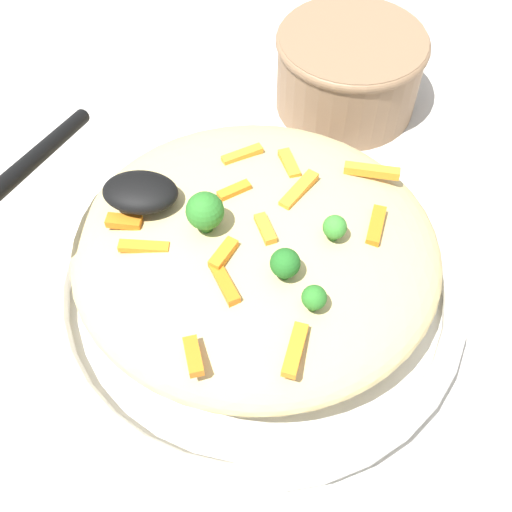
# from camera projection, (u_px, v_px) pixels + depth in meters

# --- Properties ---
(ground_plane) EXTENTS (2.40, 2.40, 0.00)m
(ground_plane) POSITION_uv_depth(u_px,v_px,m) (256.00, 300.00, 0.53)
(ground_plane) COLOR beige
(serving_bowl) EXTENTS (0.34, 0.34, 0.04)m
(serving_bowl) POSITION_uv_depth(u_px,v_px,m) (256.00, 285.00, 0.51)
(serving_bowl) COLOR white
(serving_bowl) RESTS_ON ground_plane
(pasta_mound) EXTENTS (0.28, 0.27, 0.07)m
(pasta_mound) POSITION_uv_depth(u_px,v_px,m) (256.00, 249.00, 0.47)
(pasta_mound) COLOR #D1BA7A
(pasta_mound) RESTS_ON serving_bowl
(carrot_piece_0) EXTENTS (0.03, 0.03, 0.01)m
(carrot_piece_0) POSITION_uv_depth(u_px,v_px,m) (224.00, 282.00, 0.41)
(carrot_piece_0) COLOR orange
(carrot_piece_0) RESTS_ON pasta_mound
(carrot_piece_1) EXTENTS (0.02, 0.03, 0.01)m
(carrot_piece_1) POSITION_uv_depth(u_px,v_px,m) (265.00, 229.00, 0.44)
(carrot_piece_1) COLOR orange
(carrot_piece_1) RESTS_ON pasta_mound
(carrot_piece_2) EXTENTS (0.01, 0.04, 0.01)m
(carrot_piece_2) POSITION_uv_depth(u_px,v_px,m) (295.00, 350.00, 0.39)
(carrot_piece_2) COLOR orange
(carrot_piece_2) RESTS_ON pasta_mound
(carrot_piece_3) EXTENTS (0.02, 0.03, 0.01)m
(carrot_piece_3) POSITION_uv_depth(u_px,v_px,m) (289.00, 164.00, 0.48)
(carrot_piece_3) COLOR orange
(carrot_piece_3) RESTS_ON pasta_mound
(carrot_piece_4) EXTENTS (0.02, 0.04, 0.01)m
(carrot_piece_4) POSITION_uv_depth(u_px,v_px,m) (376.00, 226.00, 0.45)
(carrot_piece_4) COLOR orange
(carrot_piece_4) RESTS_ON pasta_mound
(carrot_piece_5) EXTENTS (0.03, 0.01, 0.01)m
(carrot_piece_5) POSITION_uv_depth(u_px,v_px,m) (124.00, 222.00, 0.45)
(carrot_piece_5) COLOR orange
(carrot_piece_5) RESTS_ON pasta_mound
(carrot_piece_6) EXTENTS (0.03, 0.02, 0.01)m
(carrot_piece_6) POSITION_uv_depth(u_px,v_px,m) (234.00, 191.00, 0.46)
(carrot_piece_6) COLOR orange
(carrot_piece_6) RESTS_ON pasta_mound
(carrot_piece_7) EXTENTS (0.04, 0.01, 0.01)m
(carrot_piece_7) POSITION_uv_depth(u_px,v_px,m) (372.00, 171.00, 0.48)
(carrot_piece_7) COLOR orange
(carrot_piece_7) RESTS_ON pasta_mound
(carrot_piece_8) EXTENTS (0.02, 0.03, 0.01)m
(carrot_piece_8) POSITION_uv_depth(u_px,v_px,m) (193.00, 356.00, 0.38)
(carrot_piece_8) COLOR orange
(carrot_piece_8) RESTS_ON pasta_mound
(carrot_piece_9) EXTENTS (0.03, 0.04, 0.01)m
(carrot_piece_9) POSITION_uv_depth(u_px,v_px,m) (299.00, 191.00, 0.46)
(carrot_piece_9) COLOR orange
(carrot_piece_9) RESTS_ON pasta_mound
(carrot_piece_10) EXTENTS (0.03, 0.03, 0.01)m
(carrot_piece_10) POSITION_uv_depth(u_px,v_px,m) (242.00, 154.00, 0.49)
(carrot_piece_10) COLOR orange
(carrot_piece_10) RESTS_ON pasta_mound
(carrot_piece_11) EXTENTS (0.04, 0.01, 0.01)m
(carrot_piece_11) POSITION_uv_depth(u_px,v_px,m) (144.00, 247.00, 0.44)
(carrot_piece_11) COLOR orange
(carrot_piece_11) RESTS_ON pasta_mound
(carrot_piece_12) EXTENTS (0.02, 0.03, 0.01)m
(carrot_piece_12) POSITION_uv_depth(u_px,v_px,m) (223.00, 254.00, 0.42)
(carrot_piece_12) COLOR orange
(carrot_piece_12) RESTS_ON pasta_mound
(broccoli_floret_0) EXTENTS (0.02, 0.02, 0.02)m
(broccoli_floret_0) POSITION_uv_depth(u_px,v_px,m) (314.00, 298.00, 0.40)
(broccoli_floret_0) COLOR #296820
(broccoli_floret_0) RESTS_ON pasta_mound
(broccoli_floret_1) EXTENTS (0.03, 0.03, 0.03)m
(broccoli_floret_1) POSITION_uv_depth(u_px,v_px,m) (205.00, 212.00, 0.43)
(broccoli_floret_1) COLOR #296820
(broccoli_floret_1) RESTS_ON pasta_mound
(broccoli_floret_2) EXTENTS (0.02, 0.02, 0.03)m
(broccoli_floret_2) POSITION_uv_depth(u_px,v_px,m) (285.00, 264.00, 0.41)
(broccoli_floret_2) COLOR #205B1C
(broccoli_floret_2) RESTS_ON pasta_mound
(broccoli_floret_3) EXTENTS (0.02, 0.02, 0.02)m
(broccoli_floret_3) POSITION_uv_depth(u_px,v_px,m) (335.00, 227.00, 0.43)
(broccoli_floret_3) COLOR #377928
(broccoli_floret_3) RESTS_ON pasta_mound
(serving_spoon) EXTENTS (0.11, 0.14, 0.07)m
(serving_spoon) POSITION_uv_depth(u_px,v_px,m) (106.00, 179.00, 0.44)
(serving_spoon) COLOR black
(serving_spoon) RESTS_ON pasta_mound
(companion_bowl) EXTENTS (0.16, 0.16, 0.09)m
(companion_bowl) POSITION_uv_depth(u_px,v_px,m) (349.00, 68.00, 0.64)
(companion_bowl) COLOR #8C6B4C
(companion_bowl) RESTS_ON ground_plane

